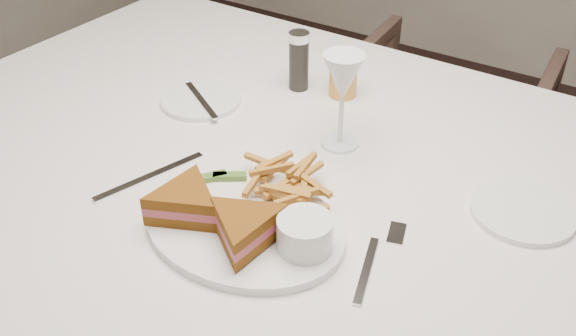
# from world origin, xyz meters

# --- Properties ---
(table) EXTENTS (1.65, 1.11, 0.75)m
(table) POSITION_xyz_m (-0.31, 0.35, 0.38)
(table) COLOR silver
(table) RESTS_ON ground
(chair_far) EXTENTS (0.63, 0.59, 0.61)m
(chair_far) POSITION_xyz_m (-0.41, 1.33, 0.30)
(chair_far) COLOR #4E3830
(chair_far) RESTS_ON ground
(table_setting) EXTENTS (0.80, 0.62, 0.18)m
(table_setting) POSITION_xyz_m (-0.33, 0.30, 0.79)
(table_setting) COLOR white
(table_setting) RESTS_ON table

